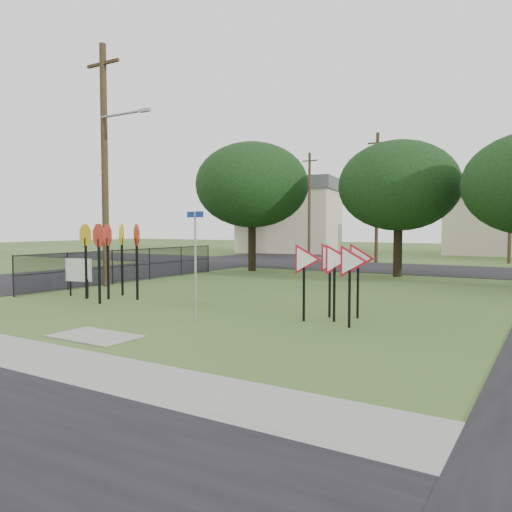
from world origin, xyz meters
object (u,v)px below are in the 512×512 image
(stop_sign_cluster, at_px, (110,243))
(yield_sign_cluster, at_px, (335,262))
(street_name_sign, at_px, (195,259))
(info_board, at_px, (79,271))

(stop_sign_cluster, xyz_separation_m, yield_sign_cluster, (8.14, 0.26, -0.37))
(street_name_sign, xyz_separation_m, yield_sign_cluster, (2.98, 2.12, -0.11))
(stop_sign_cluster, distance_m, yield_sign_cluster, 8.15)
(stop_sign_cluster, height_order, yield_sign_cluster, stop_sign_cluster)
(stop_sign_cluster, relative_size, info_board, 1.91)
(info_board, bearing_deg, yield_sign_cluster, 2.47)
(street_name_sign, xyz_separation_m, stop_sign_cluster, (-5.16, 1.85, 0.27))
(street_name_sign, distance_m, yield_sign_cluster, 3.65)
(stop_sign_cluster, distance_m, info_board, 1.80)
(yield_sign_cluster, distance_m, info_board, 9.64)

